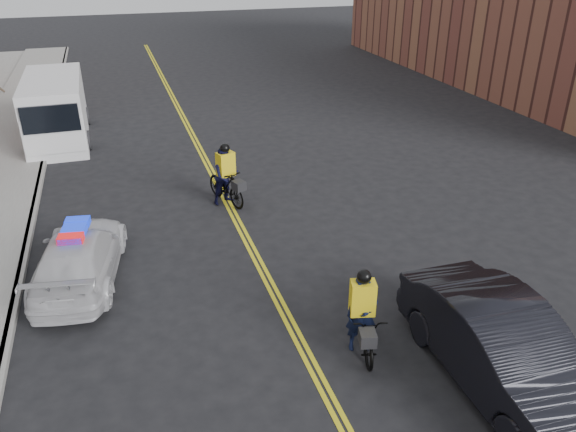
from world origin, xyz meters
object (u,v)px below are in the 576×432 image
(police_cruiser, at_px, (79,256))
(cyclist_near, at_px, (361,322))
(dark_sedan, at_px, (504,350))
(cargo_van, at_px, (56,111))
(cyclist_far, at_px, (227,180))

(police_cruiser, distance_m, cyclist_near, 7.25)
(police_cruiser, bearing_deg, dark_sedan, 149.61)
(dark_sedan, xyz_separation_m, cargo_van, (-8.74, 18.26, 0.43))
(police_cruiser, relative_size, dark_sedan, 0.94)
(dark_sedan, relative_size, cyclist_near, 2.51)
(police_cruiser, distance_m, cyclist_far, 5.65)
(dark_sedan, bearing_deg, cyclist_far, 108.74)
(cyclist_near, bearing_deg, cyclist_far, 111.99)
(cyclist_far, bearing_deg, cargo_van, 102.63)
(dark_sedan, height_order, cyclist_near, cyclist_near)
(dark_sedan, bearing_deg, police_cruiser, 140.86)
(police_cruiser, xyz_separation_m, dark_sedan, (7.72, -6.41, 0.18))
(cyclist_near, relative_size, cyclist_far, 0.99)
(cyclist_near, distance_m, cyclist_far, 8.10)
(cargo_van, xyz_separation_m, cyclist_far, (5.51, -8.42, -0.48))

